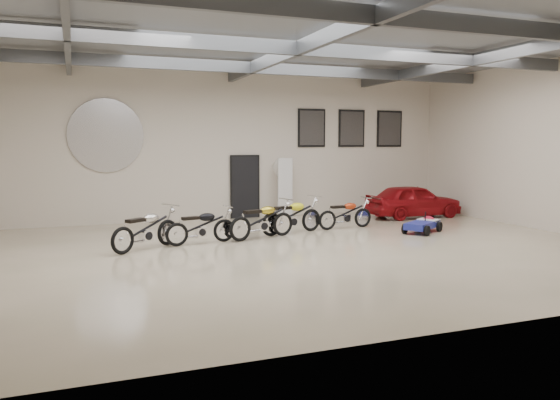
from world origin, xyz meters
name	(u,v)px	position (x,y,z in m)	size (l,w,h in m)	color
floor	(298,250)	(0.00, 0.00, 0.00)	(16.00, 12.00, 0.01)	beige
ceiling	(298,37)	(0.00, 0.00, 5.00)	(16.00, 12.00, 0.01)	slate
back_wall	(230,145)	(0.00, 6.00, 2.50)	(16.00, 0.02, 5.00)	beige
right_wall	(555,145)	(8.00, 0.00, 2.50)	(0.02, 12.00, 5.00)	beige
ceiling_beams	(298,48)	(0.00, 0.00, 4.75)	(15.80, 11.80, 0.32)	#4E5155
door	(245,187)	(0.50, 5.95, 1.05)	(0.92, 0.08, 2.10)	black
logo_plaque	(106,136)	(-4.00, 5.95, 2.80)	(2.30, 0.06, 1.16)	silver
poster_left	(312,128)	(3.00, 5.96, 3.10)	(1.05, 0.08, 1.35)	black
poster_mid	(352,128)	(4.60, 5.96, 3.10)	(1.05, 0.08, 1.35)	black
poster_right	(389,129)	(6.20, 5.96, 3.10)	(1.05, 0.08, 1.35)	black
oil_sign	(283,168)	(1.90, 5.95, 1.70)	(0.72, 0.10, 0.72)	white
banner_stand	(285,189)	(1.81, 5.50, 1.00)	(0.54, 0.22, 1.99)	white
motorcycle_silver	(146,228)	(-3.40, 1.38, 0.52)	(2.01, 0.62, 1.04)	silver
motorcycle_black	(201,226)	(-1.99, 1.63, 0.48)	(1.84, 0.57, 0.95)	silver
motorcycle_gold	(262,219)	(-0.28, 1.83, 0.53)	(2.03, 0.63, 1.05)	silver
motorcycle_yellow	(292,215)	(0.77, 2.30, 0.53)	(2.03, 0.63, 1.06)	silver
motorcycle_red	(345,213)	(2.62, 2.57, 0.47)	(1.81, 0.56, 0.94)	silver
go_kart	(424,222)	(4.47, 1.20, 0.30)	(1.65, 0.74, 0.60)	navy
vintage_car	(413,201)	(6.00, 4.00, 0.58)	(3.38, 1.36, 1.15)	maroon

